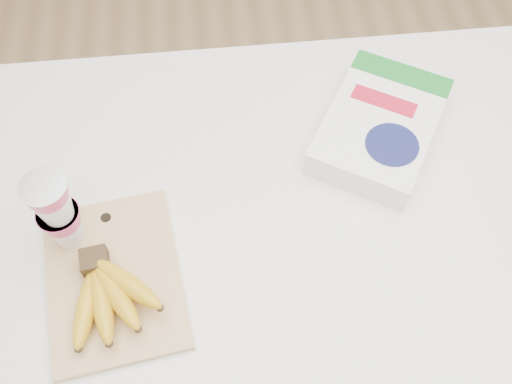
# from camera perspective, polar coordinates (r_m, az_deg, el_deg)

# --- Properties ---
(room) EXTENTS (4.00, 4.00, 4.00)m
(room) POSITION_cam_1_polar(r_m,az_deg,el_deg) (0.86, 7.29, 10.96)
(room) COLOR tan
(room) RESTS_ON ground
(table) EXTENTS (1.34, 0.89, 1.00)m
(table) POSITION_cam_1_polar(r_m,az_deg,el_deg) (1.59, 3.92, -10.32)
(table) COLOR silver
(table) RESTS_ON ground
(cutting_board) EXTENTS (0.28, 0.35, 0.02)m
(cutting_board) POSITION_cam_1_polar(r_m,az_deg,el_deg) (1.08, -13.99, -8.35)
(cutting_board) COLOR tan
(cutting_board) RESTS_ON table
(bananas) EXTENTS (0.17, 0.19, 0.07)m
(bananas) POSITION_cam_1_polar(r_m,az_deg,el_deg) (1.03, -14.68, -9.81)
(bananas) COLOR #382816
(bananas) RESTS_ON cutting_board
(yogurt_stack) EXTENTS (0.08, 0.08, 0.18)m
(yogurt_stack) POSITION_cam_1_polar(r_m,az_deg,el_deg) (1.05, -19.30, -1.84)
(yogurt_stack) COLOR white
(yogurt_stack) RESTS_ON cutting_board
(cereal_box) EXTENTS (0.35, 0.38, 0.07)m
(cereal_box) POSITION_cam_1_polar(r_m,az_deg,el_deg) (1.22, 12.29, 6.45)
(cereal_box) COLOR white
(cereal_box) RESTS_ON table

